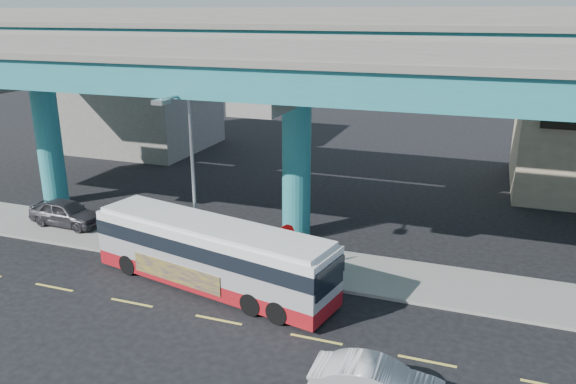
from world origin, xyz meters
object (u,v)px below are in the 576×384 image
(sedan, at_px, (378,384))
(stop_sign, at_px, (287,238))
(parked_car, at_px, (66,213))
(transit_bus, at_px, (212,252))
(street_lamp, at_px, (186,156))

(sedan, height_order, stop_sign, stop_sign)
(parked_car, bearing_deg, transit_bus, -106.17)
(sedan, height_order, parked_car, parked_car)
(transit_bus, relative_size, stop_sign, 4.91)
(sedan, bearing_deg, parked_car, 64.77)
(transit_bus, distance_m, sedan, 9.85)
(sedan, relative_size, stop_sign, 1.74)
(transit_bus, xyz_separation_m, parked_car, (-10.85, 3.56, -0.74))
(transit_bus, height_order, parked_car, transit_bus)
(parked_car, relative_size, street_lamp, 0.53)
(street_lamp, distance_m, stop_sign, 5.78)
(sedan, xyz_separation_m, parked_car, (-19.15, 8.78, 0.19))
(street_lamp, bearing_deg, sedan, -32.77)
(stop_sign, bearing_deg, street_lamp, 172.56)
(sedan, bearing_deg, street_lamp, 56.62)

